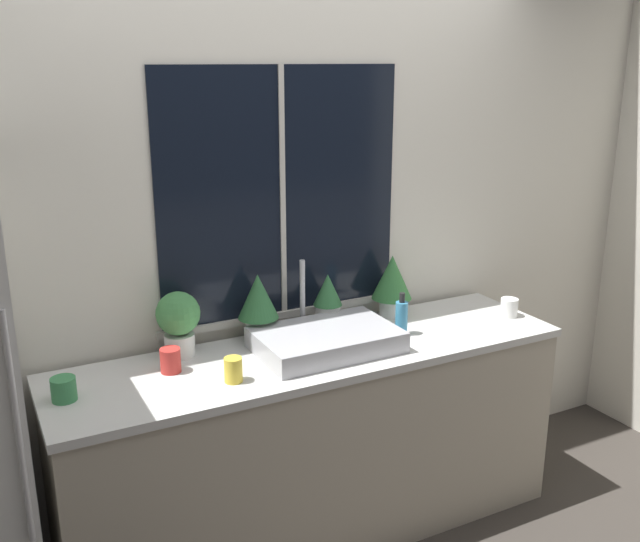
{
  "coord_description": "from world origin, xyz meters",
  "views": [
    {
      "loc": [
        -1.28,
        -2.21,
        2.08
      ],
      "look_at": [
        0.02,
        0.29,
        1.24
      ],
      "focal_mm": 40.0,
      "sensor_mm": 36.0,
      "label": 1
    }
  ],
  "objects_px": {
    "potted_plant_center_left": "(258,302)",
    "mug_white": "(509,308)",
    "soap_bottle": "(401,317)",
    "mug_red": "(170,360)",
    "mug_green": "(64,389)",
    "potted_plant_far_left": "(178,320)",
    "mug_yellow": "(233,370)",
    "potted_plant_far_right": "(392,281)",
    "sink": "(326,339)",
    "potted_plant_center_right": "(328,299)"
  },
  "relations": [
    {
      "from": "potted_plant_far_left",
      "to": "mug_white",
      "type": "distance_m",
      "value": 1.57
    },
    {
      "from": "mug_red",
      "to": "mug_green",
      "type": "xyz_separation_m",
      "value": [
        -0.41,
        -0.06,
        -0.01
      ]
    },
    {
      "from": "sink",
      "to": "mug_green",
      "type": "xyz_separation_m",
      "value": [
        -1.06,
        0.02,
        -0.0
      ]
    },
    {
      "from": "mug_yellow",
      "to": "mug_green",
      "type": "bearing_deg",
      "value": 167.27
    },
    {
      "from": "potted_plant_far_left",
      "to": "potted_plant_center_left",
      "type": "distance_m",
      "value": 0.36
    },
    {
      "from": "mug_red",
      "to": "mug_green",
      "type": "relative_size",
      "value": 1.09
    },
    {
      "from": "soap_bottle",
      "to": "sink",
      "type": "bearing_deg",
      "value": 179.56
    },
    {
      "from": "potted_plant_center_left",
      "to": "potted_plant_far_right",
      "type": "xyz_separation_m",
      "value": [
        0.69,
        0.0,
        -0.0
      ]
    },
    {
      "from": "potted_plant_center_right",
      "to": "soap_bottle",
      "type": "bearing_deg",
      "value": -42.48
    },
    {
      "from": "potted_plant_far_left",
      "to": "mug_red",
      "type": "height_order",
      "value": "potted_plant_far_left"
    },
    {
      "from": "potted_plant_center_left",
      "to": "mug_white",
      "type": "bearing_deg",
      "value": -12.81
    },
    {
      "from": "sink",
      "to": "mug_white",
      "type": "distance_m",
      "value": 0.98
    },
    {
      "from": "potted_plant_center_right",
      "to": "mug_green",
      "type": "distance_m",
      "value": 1.21
    },
    {
      "from": "soap_bottle",
      "to": "mug_yellow",
      "type": "relative_size",
      "value": 2.01
    },
    {
      "from": "mug_yellow",
      "to": "potted_plant_center_left",
      "type": "bearing_deg",
      "value": 53.96
    },
    {
      "from": "mug_red",
      "to": "mug_white",
      "type": "distance_m",
      "value": 1.63
    },
    {
      "from": "sink",
      "to": "mug_white",
      "type": "relative_size",
      "value": 6.63
    },
    {
      "from": "potted_plant_center_right",
      "to": "mug_red",
      "type": "relative_size",
      "value": 2.61
    },
    {
      "from": "soap_bottle",
      "to": "mug_white",
      "type": "distance_m",
      "value": 0.6
    },
    {
      "from": "sink",
      "to": "potted_plant_far_left",
      "type": "bearing_deg",
      "value": 158.21
    },
    {
      "from": "sink",
      "to": "potted_plant_center_right",
      "type": "distance_m",
      "value": 0.28
    },
    {
      "from": "potted_plant_center_left",
      "to": "mug_white",
      "type": "height_order",
      "value": "potted_plant_center_left"
    },
    {
      "from": "potted_plant_far_right",
      "to": "soap_bottle",
      "type": "relative_size",
      "value": 1.53
    },
    {
      "from": "potted_plant_center_left",
      "to": "mug_green",
      "type": "bearing_deg",
      "value": -166.33
    },
    {
      "from": "sink",
      "to": "potted_plant_far_right",
      "type": "distance_m",
      "value": 0.54
    },
    {
      "from": "potted_plant_center_left",
      "to": "soap_bottle",
      "type": "relative_size",
      "value": 1.54
    },
    {
      "from": "potted_plant_center_left",
      "to": "potted_plant_far_left",
      "type": "bearing_deg",
      "value": 180.0
    },
    {
      "from": "potted_plant_center_left",
      "to": "mug_green",
      "type": "height_order",
      "value": "potted_plant_center_left"
    },
    {
      "from": "mug_red",
      "to": "mug_yellow",
      "type": "bearing_deg",
      "value": -46.45
    },
    {
      "from": "soap_bottle",
      "to": "mug_red",
      "type": "relative_size",
      "value": 2.0
    },
    {
      "from": "potted_plant_far_left",
      "to": "mug_red",
      "type": "relative_size",
      "value": 2.82
    },
    {
      "from": "potted_plant_far_right",
      "to": "mug_white",
      "type": "relative_size",
      "value": 3.38
    },
    {
      "from": "potted_plant_center_left",
      "to": "mug_green",
      "type": "distance_m",
      "value": 0.89
    },
    {
      "from": "potted_plant_center_left",
      "to": "mug_yellow",
      "type": "relative_size",
      "value": 3.1
    },
    {
      "from": "potted_plant_center_right",
      "to": "potted_plant_far_left",
      "type": "bearing_deg",
      "value": 180.0
    },
    {
      "from": "mug_green",
      "to": "mug_yellow",
      "type": "relative_size",
      "value": 0.92
    },
    {
      "from": "potted_plant_far_right",
      "to": "mug_yellow",
      "type": "xyz_separation_m",
      "value": [
        -0.94,
        -0.34,
        -0.13
      ]
    },
    {
      "from": "potted_plant_far_right",
      "to": "mug_white",
      "type": "height_order",
      "value": "potted_plant_far_right"
    },
    {
      "from": "potted_plant_far_left",
      "to": "potted_plant_far_right",
      "type": "relative_size",
      "value": 0.92
    },
    {
      "from": "potted_plant_center_left",
      "to": "soap_bottle",
      "type": "distance_m",
      "value": 0.64
    },
    {
      "from": "potted_plant_center_left",
      "to": "potted_plant_center_right",
      "type": "xyz_separation_m",
      "value": [
        0.34,
        -0.0,
        -0.04
      ]
    },
    {
      "from": "soap_bottle",
      "to": "mug_white",
      "type": "bearing_deg",
      "value": -3.84
    },
    {
      "from": "soap_bottle",
      "to": "mug_green",
      "type": "height_order",
      "value": "soap_bottle"
    },
    {
      "from": "mug_green",
      "to": "potted_plant_center_right",
      "type": "bearing_deg",
      "value": 9.84
    },
    {
      "from": "potted_plant_center_left",
      "to": "mug_green",
      "type": "xyz_separation_m",
      "value": [
        -0.85,
        -0.21,
        -0.13
      ]
    },
    {
      "from": "mug_green",
      "to": "mug_white",
      "type": "height_order",
      "value": "mug_white"
    },
    {
      "from": "mug_green",
      "to": "potted_plant_far_left",
      "type": "bearing_deg",
      "value": 22.72
    },
    {
      "from": "potted_plant_far_left",
      "to": "mug_red",
      "type": "distance_m",
      "value": 0.2
    },
    {
      "from": "soap_bottle",
      "to": "mug_green",
      "type": "xyz_separation_m",
      "value": [
        -1.44,
        0.02,
        -0.04
      ]
    },
    {
      "from": "potted_plant_center_left",
      "to": "mug_white",
      "type": "relative_size",
      "value": 3.41
    }
  ]
}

